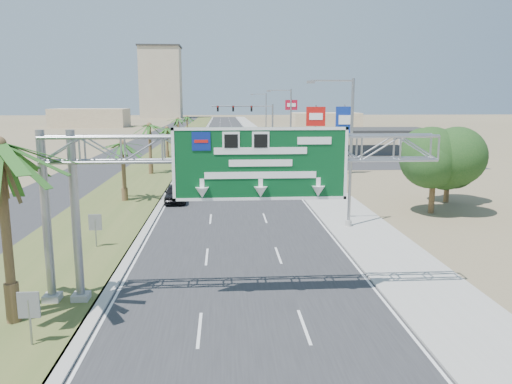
{
  "coord_description": "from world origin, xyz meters",
  "views": [
    {
      "loc": [
        -1.03,
        -10.72,
        8.55
      ],
      "look_at": [
        0.54,
        12.97,
        4.2
      ],
      "focal_mm": 35.0,
      "sensor_mm": 36.0,
      "label": 1
    }
  ],
  "objects_px": {
    "car_mid_lane": "(243,163)",
    "sign_gantry": "(222,162)",
    "car_right_lane": "(242,148)",
    "signal_mast": "(260,124)",
    "pole_sign_blue": "(344,123)",
    "store_building": "(370,143)",
    "car_far": "(222,140)",
    "car_left_lane": "(176,193)",
    "pole_sign_red_near": "(316,120)",
    "pole_sign_red_far": "(291,109)"
  },
  "relations": [
    {
      "from": "car_right_lane",
      "to": "pole_sign_blue",
      "type": "distance_m",
      "value": 28.85
    },
    {
      "from": "signal_mast",
      "to": "car_mid_lane",
      "type": "relative_size",
      "value": 2.66
    },
    {
      "from": "car_far",
      "to": "car_right_lane",
      "type": "bearing_deg",
      "value": -75.04
    },
    {
      "from": "car_right_lane",
      "to": "car_far",
      "type": "distance_m",
      "value": 18.42
    },
    {
      "from": "signal_mast",
      "to": "store_building",
      "type": "height_order",
      "value": "signal_mast"
    },
    {
      "from": "car_right_lane",
      "to": "signal_mast",
      "type": "bearing_deg",
      "value": -6.87
    },
    {
      "from": "store_building",
      "to": "pole_sign_blue",
      "type": "relative_size",
      "value": 2.22
    },
    {
      "from": "car_far",
      "to": "pole_sign_blue",
      "type": "relative_size",
      "value": 0.58
    },
    {
      "from": "car_mid_lane",
      "to": "sign_gantry",
      "type": "bearing_deg",
      "value": -92.2
    },
    {
      "from": "car_mid_lane",
      "to": "pole_sign_red_near",
      "type": "distance_m",
      "value": 10.86
    },
    {
      "from": "signal_mast",
      "to": "car_right_lane",
      "type": "distance_m",
      "value": 5.08
    },
    {
      "from": "signal_mast",
      "to": "store_building",
      "type": "distance_m",
      "value": 18.08
    },
    {
      "from": "signal_mast",
      "to": "pole_sign_red_far",
      "type": "distance_m",
      "value": 10.88
    },
    {
      "from": "pole_sign_blue",
      "to": "signal_mast",
      "type": "bearing_deg",
      "value": 107.1
    },
    {
      "from": "signal_mast",
      "to": "pole_sign_red_near",
      "type": "xyz_separation_m",
      "value": [
        5.49,
        -20.03,
        1.37
      ]
    },
    {
      "from": "car_left_lane",
      "to": "pole_sign_blue",
      "type": "relative_size",
      "value": 0.56
    },
    {
      "from": "sign_gantry",
      "to": "car_far",
      "type": "xyz_separation_m",
      "value": [
        -0.14,
        80.94,
        -5.38
      ]
    },
    {
      "from": "pole_sign_blue",
      "to": "pole_sign_red_far",
      "type": "height_order",
      "value": "pole_sign_red_far"
    },
    {
      "from": "car_left_lane",
      "to": "pole_sign_red_far",
      "type": "xyz_separation_m",
      "value": [
        16.58,
        49.09,
        6.3
      ]
    },
    {
      "from": "car_right_lane",
      "to": "pole_sign_blue",
      "type": "bearing_deg",
      "value": -59.61
    },
    {
      "from": "signal_mast",
      "to": "car_left_lane",
      "type": "bearing_deg",
      "value": -104.27
    },
    {
      "from": "store_building",
      "to": "car_right_lane",
      "type": "height_order",
      "value": "store_building"
    },
    {
      "from": "store_building",
      "to": "car_left_lane",
      "type": "relative_size",
      "value": 4.0
    },
    {
      "from": "store_building",
      "to": "car_right_lane",
      "type": "xyz_separation_m",
      "value": [
        -19.81,
        6.76,
        -1.18
      ]
    },
    {
      "from": "pole_sign_blue",
      "to": "pole_sign_red_far",
      "type": "xyz_separation_m",
      "value": [
        -1.54,
        34.04,
        1.01
      ]
    },
    {
      "from": "car_mid_lane",
      "to": "pole_sign_red_far",
      "type": "distance_m",
      "value": 29.41
    },
    {
      "from": "car_left_lane",
      "to": "car_right_lane",
      "type": "relative_size",
      "value": 0.77
    },
    {
      "from": "signal_mast",
      "to": "car_mid_lane",
      "type": "distance_m",
      "value": 19.15
    },
    {
      "from": "car_left_lane",
      "to": "car_far",
      "type": "bearing_deg",
      "value": 83.33
    },
    {
      "from": "store_building",
      "to": "car_far",
      "type": "xyz_separation_m",
      "value": [
        -23.21,
        24.86,
        -1.32
      ]
    },
    {
      "from": "sign_gantry",
      "to": "pole_sign_red_far",
      "type": "distance_m",
      "value": 71.76
    },
    {
      "from": "pole_sign_red_far",
      "to": "car_far",
      "type": "bearing_deg",
      "value": 140.91
    },
    {
      "from": "sign_gantry",
      "to": "signal_mast",
      "type": "distance_m",
      "value": 62.37
    },
    {
      "from": "sign_gantry",
      "to": "car_mid_lane",
      "type": "bearing_deg",
      "value": 86.65
    },
    {
      "from": "sign_gantry",
      "to": "car_right_lane",
      "type": "height_order",
      "value": "sign_gantry"
    },
    {
      "from": "signal_mast",
      "to": "car_mid_lane",
      "type": "bearing_deg",
      "value": -101.34
    },
    {
      "from": "store_building",
      "to": "car_mid_lane",
      "type": "xyz_separation_m",
      "value": [
        -20.5,
        -12.34,
        -1.36
      ]
    },
    {
      "from": "car_left_lane",
      "to": "pole_sign_red_far",
      "type": "height_order",
      "value": "pole_sign_red_far"
    },
    {
      "from": "pole_sign_blue",
      "to": "pole_sign_red_far",
      "type": "bearing_deg",
      "value": 92.59
    },
    {
      "from": "car_mid_lane",
      "to": "car_far",
      "type": "distance_m",
      "value": 37.31
    },
    {
      "from": "sign_gantry",
      "to": "pole_sign_red_near",
      "type": "xyz_separation_m",
      "value": [
        11.72,
        42.02,
        0.17
      ]
    },
    {
      "from": "car_mid_lane",
      "to": "pole_sign_blue",
      "type": "relative_size",
      "value": 0.48
    },
    {
      "from": "car_far",
      "to": "pole_sign_red_near",
      "type": "distance_m",
      "value": 41.06
    },
    {
      "from": "sign_gantry",
      "to": "car_far",
      "type": "height_order",
      "value": "sign_gantry"
    },
    {
      "from": "signal_mast",
      "to": "store_building",
      "type": "xyz_separation_m",
      "value": [
        16.83,
        -5.97,
        -2.85
      ]
    },
    {
      "from": "pole_sign_red_near",
      "to": "pole_sign_blue",
      "type": "xyz_separation_m",
      "value": [
        2.34,
        -5.41,
        -0.17
      ]
    },
    {
      "from": "store_building",
      "to": "pole_sign_blue",
      "type": "distance_m",
      "value": 21.83
    },
    {
      "from": "car_mid_lane",
      "to": "store_building",
      "type": "bearing_deg",
      "value": 32.2
    },
    {
      "from": "car_mid_lane",
      "to": "pole_sign_red_far",
      "type": "relative_size",
      "value": 0.43
    },
    {
      "from": "car_right_lane",
      "to": "pole_sign_red_near",
      "type": "xyz_separation_m",
      "value": [
        8.47,
        -20.82,
        5.41
      ]
    }
  ]
}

